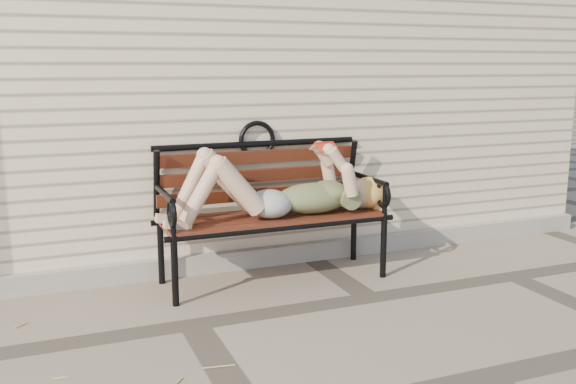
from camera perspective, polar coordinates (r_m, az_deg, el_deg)
name	(u,v)px	position (r m, az deg, el deg)	size (l,w,h in m)	color
ground	(194,324)	(4.14, -8.38, -11.57)	(80.00, 80.00, 0.00)	gray
house_wall	(119,74)	(6.78, -14.82, 10.07)	(8.00, 4.00, 3.00)	beige
foundation_strip	(163,268)	(5.01, -11.03, -6.66)	(8.00, 0.10, 0.15)	gray
garden_bench	(268,192)	(4.82, -1.76, 0.01)	(1.81, 0.72, 1.17)	black
reading_woman	(277,190)	(4.68, -0.99, 0.18)	(1.71, 0.39, 0.54)	#0B3C4E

